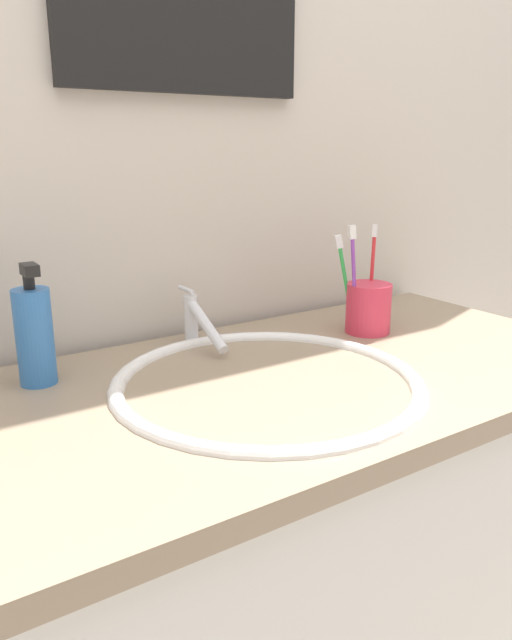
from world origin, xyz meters
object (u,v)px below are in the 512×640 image
faucet (198,321)px  soap_dispenser (34,335)px  toothbrush_green (345,276)px  toothbrush_purple (354,273)px  toothbrush_red (372,269)px  toothbrush_cup (368,308)px

faucet → soap_dispenser: size_ratio=0.87×
toothbrush_green → toothbrush_purple: (-0.00, -0.03, 0.01)m
toothbrush_purple → toothbrush_red: bearing=18.4°
toothbrush_cup → toothbrush_green: size_ratio=0.52×
toothbrush_cup → toothbrush_purple: bearing=178.9°
toothbrush_red → toothbrush_purple: toothbrush_purple is taller
faucet → toothbrush_cup: (0.30, -0.10, 0.00)m
toothbrush_cup → toothbrush_green: 0.08m
faucet → toothbrush_purple: bearing=-21.5°
toothbrush_green → soap_dispenser: bearing=175.0°
toothbrush_cup → soap_dispenser: bearing=172.5°
faucet → toothbrush_cup: size_ratio=1.70×
faucet → toothbrush_green: toothbrush_green is taller
toothbrush_purple → toothbrush_cup: bearing=-1.1°
toothbrush_red → faucet: bearing=166.1°
toothbrush_cup → toothbrush_purple: 0.08m
toothbrush_green → toothbrush_purple: bearing=-97.8°
faucet → toothbrush_purple: (0.26, -0.10, 0.07)m
faucet → toothbrush_green: (0.27, -0.08, 0.06)m
toothbrush_red → soap_dispenser: toothbrush_red is taller
toothbrush_cup → toothbrush_purple: (-0.04, 0.00, 0.07)m
faucet → toothbrush_green: 0.28m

